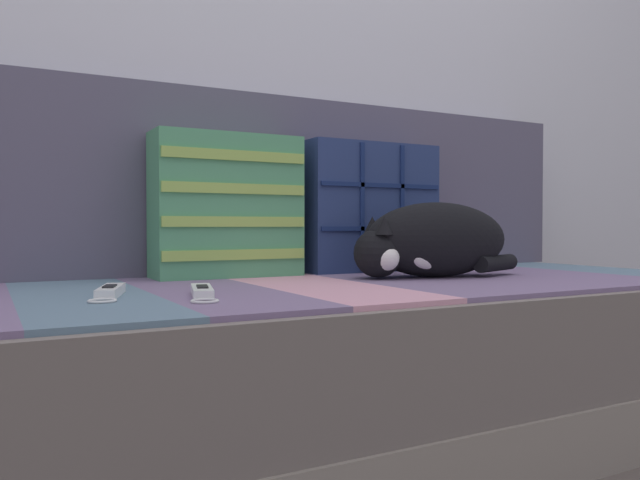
{
  "coord_description": "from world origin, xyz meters",
  "views": [
    {
      "loc": [
        -0.77,
        -1.19,
        0.51
      ],
      "look_at": [
        -0.12,
        0.02,
        0.48
      ],
      "focal_mm": 35.0,
      "sensor_mm": 36.0,
      "label": 1
    }
  ],
  "objects_px": {
    "sleeping_cat": "(430,242)",
    "game_remote_near": "(110,292)",
    "throw_pillow_striped": "(227,206)",
    "couch": "(348,360)",
    "game_remote_far": "(202,292)",
    "throw_pillow_quilted": "(369,208)"
  },
  "relations": [
    {
      "from": "sleeping_cat",
      "to": "game_remote_near",
      "type": "relative_size",
      "value": 2.35
    },
    {
      "from": "sleeping_cat",
      "to": "throw_pillow_quilted",
      "type": "bearing_deg",
      "value": 92.44
    },
    {
      "from": "throw_pillow_quilted",
      "to": "sleeping_cat",
      "type": "height_order",
      "value": "throw_pillow_quilted"
    },
    {
      "from": "couch",
      "to": "throw_pillow_striped",
      "type": "xyz_separation_m",
      "value": [
        -0.22,
        0.24,
        0.38
      ]
    },
    {
      "from": "throw_pillow_striped",
      "to": "sleeping_cat",
      "type": "relative_size",
      "value": 0.8
    },
    {
      "from": "game_remote_near",
      "to": "throw_pillow_striped",
      "type": "bearing_deg",
      "value": 42.73
    },
    {
      "from": "game_remote_near",
      "to": "couch",
      "type": "bearing_deg",
      "value": 8.01
    },
    {
      "from": "throw_pillow_striped",
      "to": "sleeping_cat",
      "type": "xyz_separation_m",
      "value": [
        0.45,
        -0.27,
        -0.09
      ]
    },
    {
      "from": "sleeping_cat",
      "to": "game_remote_near",
      "type": "xyz_separation_m",
      "value": [
        -0.79,
        -0.05,
        -0.08
      ]
    },
    {
      "from": "throw_pillow_striped",
      "to": "couch",
      "type": "bearing_deg",
      "value": -47.83
    },
    {
      "from": "couch",
      "to": "game_remote_far",
      "type": "distance_m",
      "value": 0.49
    },
    {
      "from": "throw_pillow_quilted",
      "to": "game_remote_near",
      "type": "xyz_separation_m",
      "value": [
        -0.78,
        -0.32,
        -0.18
      ]
    },
    {
      "from": "game_remote_near",
      "to": "sleeping_cat",
      "type": "bearing_deg",
      "value": 3.96
    },
    {
      "from": "throw_pillow_striped",
      "to": "game_remote_near",
      "type": "relative_size",
      "value": 1.89
    },
    {
      "from": "sleeping_cat",
      "to": "couch",
      "type": "bearing_deg",
      "value": 173.86
    },
    {
      "from": "throw_pillow_striped",
      "to": "game_remote_far",
      "type": "distance_m",
      "value": 0.49
    },
    {
      "from": "sleeping_cat",
      "to": "game_remote_near",
      "type": "height_order",
      "value": "sleeping_cat"
    },
    {
      "from": "throw_pillow_quilted",
      "to": "game_remote_near",
      "type": "distance_m",
      "value": 0.86
    },
    {
      "from": "throw_pillow_quilted",
      "to": "game_remote_far",
      "type": "relative_size",
      "value": 2.06
    },
    {
      "from": "sleeping_cat",
      "to": "game_remote_near",
      "type": "bearing_deg",
      "value": -176.04
    },
    {
      "from": "couch",
      "to": "throw_pillow_striped",
      "type": "relative_size",
      "value": 5.42
    },
    {
      "from": "sleeping_cat",
      "to": "game_remote_near",
      "type": "distance_m",
      "value": 0.8
    }
  ]
}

